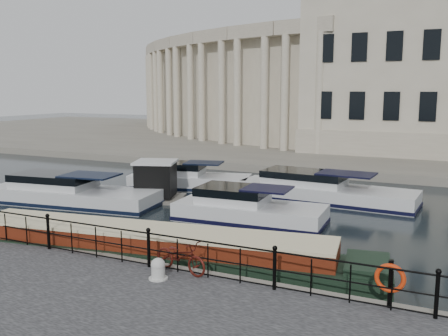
# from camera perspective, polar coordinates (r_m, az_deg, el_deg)

# --- Properties ---
(ground_plane) EXTENTS (160.00, 160.00, 0.00)m
(ground_plane) POSITION_cam_1_polar(r_m,az_deg,el_deg) (17.52, -4.35, -10.57)
(ground_plane) COLOR black
(ground_plane) RESTS_ON ground
(far_bank) EXTENTS (120.00, 42.00, 0.55)m
(far_bank) POSITION_cam_1_polar(r_m,az_deg,el_deg) (54.24, 16.45, 2.77)
(far_bank) COLOR #6B665B
(far_bank) RESTS_ON ground_plane
(railing) EXTENTS (24.14, 0.14, 1.22)m
(railing) POSITION_cam_1_polar(r_m,az_deg,el_deg) (15.33, -8.61, -8.82)
(railing) COLOR black
(railing) RESTS_ON near_quay
(civic_building) EXTENTS (53.55, 31.84, 16.85)m
(civic_building) POSITION_cam_1_polar(r_m,az_deg,el_deg) (49.89, 14.87, 10.10)
(civic_building) COLOR #ADA38C
(civic_building) RESTS_ON far_bank
(bicycle) EXTENTS (1.95, 1.01, 0.98)m
(bicycle) POSITION_cam_1_polar(r_m,az_deg,el_deg) (14.84, -4.98, -10.02)
(bicycle) COLOR #45110C
(bicycle) RESTS_ON near_quay
(mooring_bollard) EXTENTS (0.55, 0.55, 0.61)m
(mooring_bollard) POSITION_cam_1_polar(r_m,az_deg,el_deg) (14.48, -7.54, -11.39)
(mooring_bollard) COLOR #B7B7B2
(mooring_bollard) RESTS_ON near_quay
(life_ring_post) EXTENTS (0.74, 0.20, 1.22)m
(life_ring_post) POSITION_cam_1_polar(r_m,az_deg,el_deg) (13.05, 18.45, -11.92)
(life_ring_post) COLOR black
(life_ring_post) RESTS_ON near_quay
(narrowboat) EXTENTS (16.19, 4.35, 1.58)m
(narrowboat) POSITION_cam_1_polar(r_m,az_deg,el_deg) (17.50, -8.87, -9.41)
(narrowboat) COLOR black
(narrowboat) RESTS_ON ground_plane
(harbour_hut) EXTENTS (3.51, 3.22, 2.18)m
(harbour_hut) POSITION_cam_1_polar(r_m,az_deg,el_deg) (26.73, -7.79, -1.64)
(harbour_hut) COLOR #6B665B
(harbour_hut) RESTS_ON ground_plane
(cabin_cruisers) EXTENTS (21.09, 10.17, 1.99)m
(cabin_cruisers) POSITION_cam_1_polar(r_m,az_deg,el_deg) (26.12, -2.29, -3.12)
(cabin_cruisers) COLOR silver
(cabin_cruisers) RESTS_ON ground_plane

